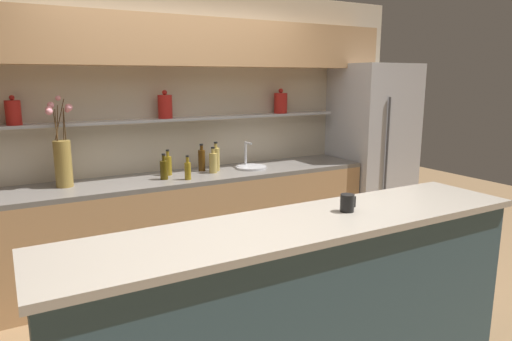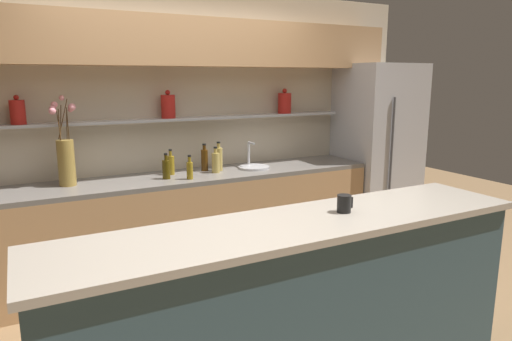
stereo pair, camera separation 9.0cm
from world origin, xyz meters
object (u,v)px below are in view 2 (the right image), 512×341
(bottle_oil_4, at_px, (166,169))
(bottle_spirit_5, at_px, (205,159))
(sink_fixture, at_px, (254,166))
(bottle_spirit_3, at_px, (216,162))
(flower_vase, at_px, (66,157))
(bottle_spirit_0, at_px, (219,159))
(coffee_mug, at_px, (344,204))
(refrigerator, at_px, (377,153))
(bottle_oil_1, at_px, (171,165))
(bottle_oil_2, at_px, (190,170))

(bottle_oil_4, height_order, bottle_spirit_5, bottle_spirit_5)
(sink_fixture, bearing_deg, bottle_spirit_3, -176.92)
(bottle_oil_4, bearing_deg, sink_fixture, 4.42)
(flower_vase, xyz_separation_m, bottle_spirit_0, (1.33, -0.02, -0.12))
(bottle_spirit_0, bearing_deg, coffee_mug, -90.85)
(coffee_mug, bearing_deg, bottle_spirit_5, 92.77)
(sink_fixture, bearing_deg, refrigerator, -1.84)
(flower_vase, relative_size, sink_fixture, 2.41)
(sink_fixture, height_order, bottle_oil_1, sink_fixture)
(bottle_spirit_3, height_order, bottle_spirit_5, bottle_spirit_5)
(refrigerator, distance_m, bottle_oil_2, 2.24)
(refrigerator, xyz_separation_m, bottle_oil_2, (-2.23, -0.13, 0.04))
(sink_fixture, xyz_separation_m, bottle_oil_1, (-0.80, 0.09, 0.07))
(bottle_oil_1, relative_size, bottle_spirit_5, 0.90)
(sink_fixture, bearing_deg, bottle_oil_1, 173.92)
(sink_fixture, distance_m, bottle_oil_1, 0.81)
(bottle_oil_1, xyz_separation_m, coffee_mug, (0.43, -1.93, 0.06))
(coffee_mug, bearing_deg, bottle_spirit_3, 91.04)
(bottle_oil_2, bearing_deg, bottle_oil_4, 148.58)
(flower_vase, bearing_deg, refrigerator, -2.05)
(sink_fixture, relative_size, coffee_mug, 2.94)
(bottle_oil_1, bearing_deg, bottle_oil_2, -71.58)
(flower_vase, relative_size, bottle_oil_4, 3.21)
(flower_vase, height_order, bottle_oil_2, flower_vase)
(sink_fixture, height_order, bottle_oil_4, sink_fixture)
(sink_fixture, bearing_deg, bottle_spirit_5, 167.61)
(bottle_oil_1, bearing_deg, flower_vase, -178.73)
(sink_fixture, distance_m, bottle_spirit_5, 0.49)
(sink_fixture, xyz_separation_m, bottle_spirit_3, (-0.41, -0.02, 0.07))
(flower_vase, relative_size, coffee_mug, 7.10)
(flower_vase, height_order, bottle_spirit_3, flower_vase)
(sink_fixture, xyz_separation_m, bottle_oil_2, (-0.71, -0.18, 0.06))
(flower_vase, relative_size, bottle_spirit_0, 2.64)
(bottle_spirit_3, xyz_separation_m, bottle_spirit_5, (-0.06, 0.12, 0.01))
(bottle_spirit_0, bearing_deg, bottle_oil_4, -167.75)
(refrigerator, xyz_separation_m, bottle_oil_4, (-2.41, -0.02, 0.04))
(bottle_spirit_5, bearing_deg, bottle_spirit_3, -63.88)
(refrigerator, xyz_separation_m, flower_vase, (-3.19, 0.11, 0.19))
(bottle_spirit_3, bearing_deg, bottle_spirit_5, 116.12)
(bottle_oil_1, distance_m, coffee_mug, 1.98)
(bottle_oil_4, bearing_deg, bottle_spirit_5, 22.06)
(bottle_spirit_0, relative_size, bottle_spirit_3, 1.14)
(bottle_spirit_0, distance_m, bottle_oil_2, 0.43)
(flower_vase, distance_m, bottle_oil_4, 0.81)
(bottle_oil_2, xyz_separation_m, bottle_spirit_3, (0.31, 0.15, 0.01))
(sink_fixture, bearing_deg, bottle_spirit_0, 171.80)
(flower_vase, relative_size, bottle_spirit_5, 2.81)
(bottle_oil_1, bearing_deg, bottle_spirit_3, -15.17)
(bottle_oil_1, bearing_deg, coffee_mug, -77.52)
(bottle_oil_2, relative_size, bottle_spirit_3, 0.88)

